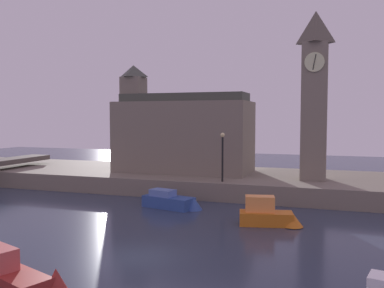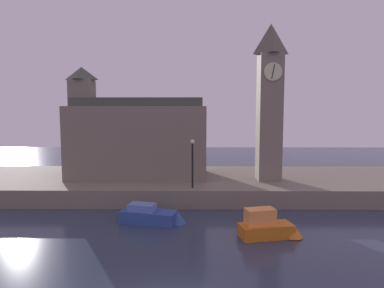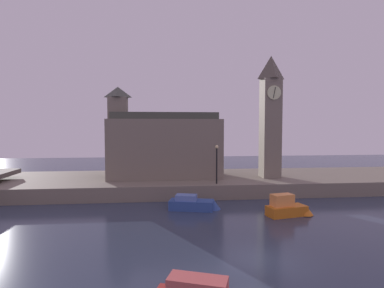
{
  "view_description": "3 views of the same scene",
  "coord_description": "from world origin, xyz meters",
  "px_view_note": "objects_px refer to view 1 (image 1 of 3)",
  "views": [
    {
      "loc": [
        8.87,
        -17.88,
        6.75
      ],
      "look_at": [
        -2.13,
        14.41,
        4.58
      ],
      "focal_mm": 39.12,
      "sensor_mm": 36.0,
      "label": 1
    },
    {
      "loc": [
        0.51,
        -12.29,
        7.85
      ],
      "look_at": [
        0.23,
        16.09,
        5.04
      ],
      "focal_mm": 31.64,
      "sensor_mm": 36.0,
      "label": 2
    },
    {
      "loc": [
        -5.48,
        -16.3,
        7.38
      ],
      "look_at": [
        -2.19,
        15.89,
        5.59
      ],
      "focal_mm": 28.98,
      "sensor_mm": 36.0,
      "label": 3
    }
  ],
  "objects_px": {
    "parliament_hall": "(180,133)",
    "boat_tour_blue": "(174,201)",
    "boat_dinghy_red": "(14,273)",
    "clock_tower": "(315,93)",
    "boat_patrol_orange": "(269,215)",
    "streetlamp": "(223,151)"
  },
  "relations": [
    {
      "from": "boat_dinghy_red",
      "to": "boat_tour_blue",
      "type": "height_order",
      "value": "boat_dinghy_red"
    },
    {
      "from": "clock_tower",
      "to": "boat_dinghy_red",
      "type": "height_order",
      "value": "clock_tower"
    },
    {
      "from": "clock_tower",
      "to": "parliament_hall",
      "type": "relative_size",
      "value": 1.08
    },
    {
      "from": "streetlamp",
      "to": "boat_tour_blue",
      "type": "height_order",
      "value": "streetlamp"
    },
    {
      "from": "streetlamp",
      "to": "parliament_hall",
      "type": "bearing_deg",
      "value": 137.36
    },
    {
      "from": "clock_tower",
      "to": "streetlamp",
      "type": "height_order",
      "value": "clock_tower"
    },
    {
      "from": "streetlamp",
      "to": "boat_dinghy_red",
      "type": "bearing_deg",
      "value": -99.76
    },
    {
      "from": "boat_tour_blue",
      "to": "boat_patrol_orange",
      "type": "bearing_deg",
      "value": -19.66
    },
    {
      "from": "streetlamp",
      "to": "boat_patrol_orange",
      "type": "relative_size",
      "value": 0.96
    },
    {
      "from": "clock_tower",
      "to": "boat_dinghy_red",
      "type": "distance_m",
      "value": 26.87
    },
    {
      "from": "boat_dinghy_red",
      "to": "boat_tour_blue",
      "type": "distance_m",
      "value": 15.57
    },
    {
      "from": "parliament_hall",
      "to": "clock_tower",
      "type": "bearing_deg",
      "value": -7.24
    },
    {
      "from": "boat_patrol_orange",
      "to": "boat_dinghy_red",
      "type": "height_order",
      "value": "boat_patrol_orange"
    },
    {
      "from": "clock_tower",
      "to": "boat_dinghy_red",
      "type": "relative_size",
      "value": 2.49
    },
    {
      "from": "parliament_hall",
      "to": "streetlamp",
      "type": "bearing_deg",
      "value": -42.64
    },
    {
      "from": "boat_dinghy_red",
      "to": "boat_tour_blue",
      "type": "bearing_deg",
      "value": 87.18
    },
    {
      "from": "parliament_hall",
      "to": "boat_tour_blue",
      "type": "xyz_separation_m",
      "value": [
        3.01,
        -9.44,
        -4.72
      ]
    },
    {
      "from": "clock_tower",
      "to": "boat_tour_blue",
      "type": "relative_size",
      "value": 2.88
    },
    {
      "from": "clock_tower",
      "to": "boat_patrol_orange",
      "type": "height_order",
      "value": "clock_tower"
    },
    {
      "from": "streetlamp",
      "to": "boat_tour_blue",
      "type": "relative_size",
      "value": 0.82
    },
    {
      "from": "boat_patrol_orange",
      "to": "boat_tour_blue",
      "type": "height_order",
      "value": "boat_patrol_orange"
    },
    {
      "from": "streetlamp",
      "to": "boat_patrol_orange",
      "type": "bearing_deg",
      "value": -54.93
    }
  ]
}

